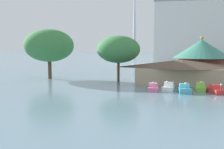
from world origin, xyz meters
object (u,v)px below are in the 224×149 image
Objects in this scene: pedal_boat_red at (216,90)px; shoreline_tree_tall_left at (49,46)px; pedal_boat_white at (169,87)px; green_roof_pavilion at (201,58)px; distant_broadcast_tower at (135,7)px; boathouse at (181,72)px; background_building_block at (188,34)px; pedal_boat_pink at (153,88)px; pedal_boat_cyan at (184,89)px; shoreline_tree_mid at (118,49)px; pedal_boat_lime at (200,88)px.

shoreline_tree_tall_left is (-32.45, 12.63, 6.80)m from pedal_boat_red.
pedal_boat_white is 15.88m from green_roof_pavilion.
distant_broadcast_tower reaches higher than pedal_boat_red.
pedal_boat_red is 0.19× the size of boathouse.
pedal_boat_red is 0.12× the size of background_building_block.
background_building_block is at bearing 167.58° from pedal_boat_pink.
boathouse reaches higher than pedal_boat_white.
pedal_boat_white is at bearing -25.02° from shoreline_tree_tall_left.
pedal_boat_pink is at bearing -112.89° from pedal_boat_red.
pedal_boat_red is at bearing -89.52° from green_roof_pavilion.
green_roof_pavilion is (-0.12, 14.44, 4.26)m from pedal_boat_red.
green_roof_pavilion is at bearing 160.27° from pedal_boat_cyan.
distant_broadcast_tower reaches higher than pedal_boat_white.
distant_broadcast_tower reaches higher than pedal_boat_cyan.
distant_broadcast_tower reaches higher than boathouse.
shoreline_tree_mid is 0.34× the size of background_building_block.
green_roof_pavilion is 0.07× the size of distant_broadcast_tower.
shoreline_tree_tall_left is at bearing -122.85° from background_building_block.
pedal_boat_pink is 1.15× the size of pedal_boat_lime.
pedal_boat_lime is at bearing 123.53° from pedal_boat_cyan.
green_roof_pavilion is at bearing -92.19° from background_building_block.
pedal_boat_pink is at bearing -83.03° from distant_broadcast_tower.
green_roof_pavilion is 0.43× the size of background_building_block.
pedal_boat_cyan is at bearing -82.23° from distant_broadcast_tower.
pedal_boat_pink is 0.96× the size of pedal_boat_cyan.
background_building_block is (6.36, 66.01, 12.14)m from pedal_boat_cyan.
pedal_boat_lime is 0.09× the size of background_building_block.
pedal_boat_white is at bearing 89.78° from pedal_boat_pink.
pedal_boat_pink is 9.24m from pedal_boat_red.
shoreline_tree_mid is (-12.06, 1.58, 4.06)m from boathouse.
pedal_boat_red is at bearing -81.45° from distant_broadcast_tower.
pedal_boat_white is 333.19m from distant_broadcast_tower.
shoreline_tree_tall_left is at bearing 171.65° from boathouse.
shoreline_tree_mid is (16.00, -2.54, -0.84)m from shoreline_tree_tall_left.
shoreline_tree_mid is at bearing -118.37° from pedal_boat_lime.
shoreline_tree_tall_left reaches higher than boathouse.
pedal_boat_pink is 9.50m from boathouse.
pedal_boat_pink is 0.15× the size of boathouse.
distant_broadcast_tower reaches higher than pedal_boat_lime.
pedal_boat_white reaches higher than pedal_boat_pink.
boathouse is 0.67× the size of background_building_block.
pedal_boat_lime is 332.93m from distant_broadcast_tower.
boathouse is at bearing -158.72° from pedal_boat_lime.
pedal_boat_red is at bearing -62.73° from boathouse.
green_roof_pavilion is (6.70, 13.77, 4.22)m from pedal_boat_white.
pedal_boat_cyan is 0.25× the size of shoreline_tree_tall_left.
green_roof_pavilion is (4.27, 5.92, 2.36)m from boathouse.
pedal_boat_red is at bearing 95.84° from pedal_boat_white.
distant_broadcast_tower is at bearing 101.08° from background_building_block.
boathouse is 325.52m from distant_broadcast_tower.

